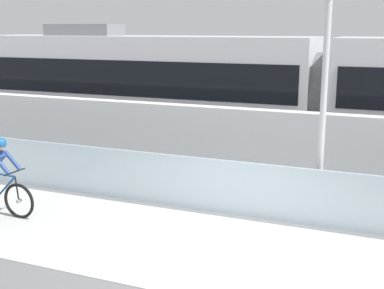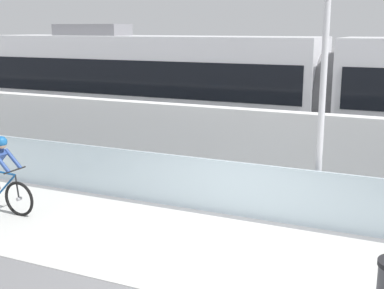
# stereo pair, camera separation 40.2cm
# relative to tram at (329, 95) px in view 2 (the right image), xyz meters

# --- Properties ---
(ground_plane) EXTENTS (200.00, 200.00, 0.00)m
(ground_plane) POSITION_rel_tram_xyz_m (-0.68, -6.85, -1.89)
(ground_plane) COLOR slate
(bike_path_deck) EXTENTS (32.00, 3.20, 0.01)m
(bike_path_deck) POSITION_rel_tram_xyz_m (-0.68, -6.85, -1.89)
(bike_path_deck) COLOR beige
(bike_path_deck) RESTS_ON ground
(glass_parapet) EXTENTS (32.00, 0.05, 1.11)m
(glass_parapet) POSITION_rel_tram_xyz_m (-0.68, -5.00, -1.34)
(glass_parapet) COLOR silver
(glass_parapet) RESTS_ON ground
(concrete_barrier_wall) EXTENTS (32.00, 0.36, 1.89)m
(concrete_barrier_wall) POSITION_rel_tram_xyz_m (-0.68, -3.20, -0.95)
(concrete_barrier_wall) COLOR silver
(concrete_barrier_wall) RESTS_ON ground
(tram_rail_near) EXTENTS (32.00, 0.08, 0.01)m
(tram_rail_near) POSITION_rel_tram_xyz_m (-0.68, -0.72, -1.89)
(tram_rail_near) COLOR #595654
(tram_rail_near) RESTS_ON ground
(tram_rail_far) EXTENTS (32.00, 0.08, 0.01)m
(tram_rail_far) POSITION_rel_tram_xyz_m (-0.68, 0.72, -1.89)
(tram_rail_far) COLOR #595654
(tram_rail_far) RESTS_ON ground
(tram) EXTENTS (22.56, 2.54, 3.81)m
(tram) POSITION_rel_tram_xyz_m (0.00, 0.00, 0.00)
(tram) COLOR silver
(tram) RESTS_ON ground
(lamp_post_antenna) EXTENTS (0.28, 0.28, 5.20)m
(lamp_post_antenna) POSITION_rel_tram_xyz_m (0.69, -4.70, 1.40)
(lamp_post_antenna) COLOR gray
(lamp_post_antenna) RESTS_ON ground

